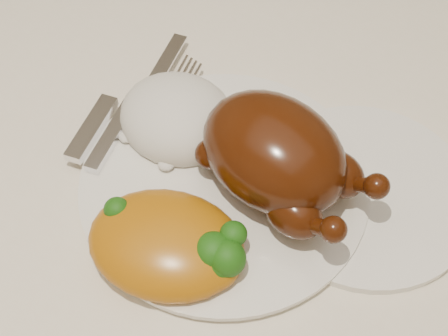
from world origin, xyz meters
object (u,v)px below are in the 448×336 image
Objects in this scene: side_plate at (364,191)px; roast_chicken at (277,156)px; dinner_plate at (224,184)px; dining_table at (219,185)px.

roast_chicken reaches higher than side_plate.
side_plate is (0.10, 0.08, -0.00)m from dinner_plate.
dinner_plate is at bearing -143.38° from side_plate.
roast_chicken is (0.09, -0.02, 0.16)m from dining_table.
side_plate reaches higher than dining_table.
dining_table is at bearing 169.28° from roast_chicken.
dining_table is at bearing 134.91° from dinner_plate.
side_plate is 0.10m from roast_chicken.
dining_table is 8.06× the size of side_plate.
roast_chicken is (0.04, 0.03, 0.05)m from dinner_plate.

